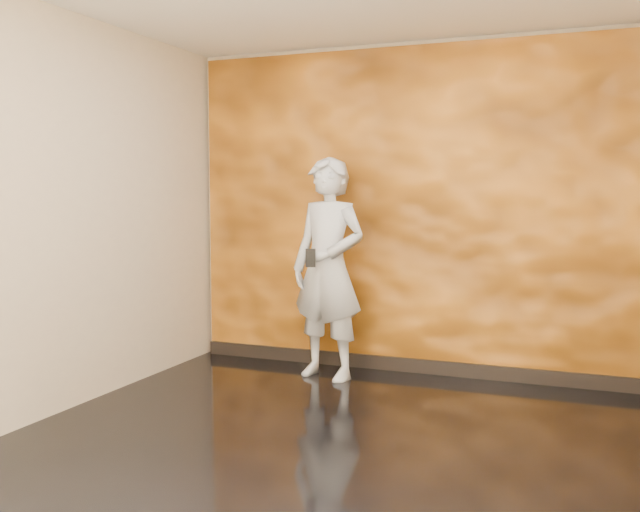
{
  "coord_description": "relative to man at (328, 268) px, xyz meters",
  "views": [
    {
      "loc": [
        1.49,
        -3.95,
        1.53
      ],
      "look_at": [
        -0.55,
        1.22,
        1.04
      ],
      "focal_mm": 40.0,
      "sensor_mm": 36.0,
      "label": 1
    }
  ],
  "objects": [
    {
      "name": "baseboard",
      "position": [
        0.59,
        0.41,
        -0.85
      ],
      "size": [
        3.9,
        0.04,
        0.12
      ],
      "primitive_type": "cube",
      "color": "black",
      "rests_on": "ground"
    },
    {
      "name": "phone",
      "position": [
        -0.04,
        -0.28,
        0.11
      ],
      "size": [
        0.08,
        0.04,
        0.15
      ],
      "primitive_type": "cube",
      "rotation": [
        0.0,
        0.0,
        0.28
      ],
      "color": "black",
      "rests_on": "man"
    },
    {
      "name": "man",
      "position": [
        0.0,
        0.0,
        0.0
      ],
      "size": [
        0.75,
        0.58,
        1.83
      ],
      "primitive_type": "imported",
      "rotation": [
        0.0,
        0.0,
        -0.23
      ],
      "color": "#A4ACB5",
      "rests_on": "ground"
    },
    {
      "name": "room",
      "position": [
        0.59,
        -1.51,
        0.49
      ],
      "size": [
        4.02,
        4.02,
        2.81
      ],
      "color": "black",
      "rests_on": "ground"
    },
    {
      "name": "feature_wall",
      "position": [
        0.59,
        0.45,
        0.47
      ],
      "size": [
        3.9,
        0.06,
        2.75
      ],
      "primitive_type": "cube",
      "color": "orange",
      "rests_on": "ground"
    }
  ]
}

